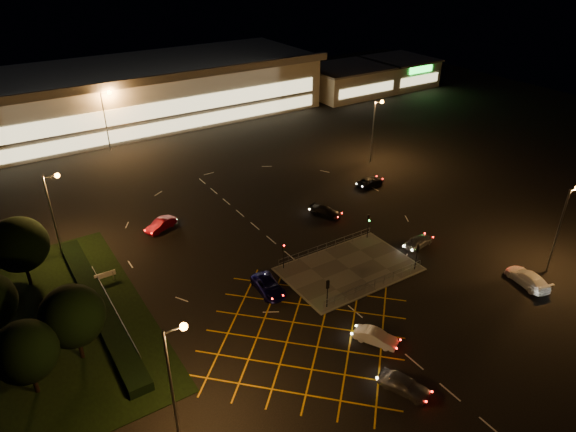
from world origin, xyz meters
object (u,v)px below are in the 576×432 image
car_right_silver (419,241)px  car_left_blue (268,286)px  car_far_dkgrey (326,212)px  signal_se (417,252)px  car_near_silver (404,384)px  car_circ_red (161,225)px  car_east_grey (370,182)px  signal_sw (328,288)px  car_approach_white (528,278)px  signal_nw (284,251)px  signal_ne (368,221)px  car_queue_white (376,337)px

car_right_silver → car_left_blue: bearing=75.0°
car_left_blue → car_far_dkgrey: 17.73m
signal_se → car_near_silver: bearing=42.2°
car_right_silver → car_circ_red: 31.52m
car_left_blue → car_east_grey: bearing=33.5°
signal_sw → signal_se: bearing=-180.0°
signal_sw → car_approach_white: 21.79m
signal_nw → signal_ne: same height
car_queue_white → car_right_silver: car_right_silver is taller
signal_nw → car_far_dkgrey: size_ratio=0.74×
car_near_silver → car_queue_white: bearing=49.8°
car_left_blue → car_far_dkgrey: (14.65, 9.99, -0.07)m
signal_se → car_far_dkgrey: signal_se is taller
car_east_grey → car_near_silver: bearing=137.7°
signal_nw → car_right_silver: size_ratio=0.77×
signal_ne → car_right_silver: 6.29m
car_circ_red → car_right_silver: bearing=26.1°
signal_nw → car_left_blue: (-3.50, -2.61, -1.68)m
car_left_blue → car_approach_white: car_approach_white is taller
car_far_dkgrey → car_approach_white: (8.95, -23.61, 0.14)m
car_circ_red → signal_se: bearing=16.7°
signal_nw → car_approach_white: size_ratio=0.61×
car_near_silver → car_queue_white: 5.80m
car_near_silver → signal_sw: bearing=63.0°
signal_sw → signal_ne: bearing=-146.4°
car_east_grey → car_approach_white: bearing=170.2°
car_circ_red → car_approach_white: 42.63m
car_near_silver → car_left_blue: 17.41m
signal_sw → signal_se: same height
signal_sw → car_circ_red: 25.02m
car_far_dkgrey → signal_ne: bearing=-109.1°
signal_ne → car_near_silver: bearing=-123.4°
signal_se → car_far_dkgrey: 15.49m
signal_nw → car_right_silver: 16.65m
signal_se → car_approach_white: signal_se is taller
signal_sw → car_circ_red: signal_sw is taller
signal_se → car_right_silver: signal_se is taller
car_left_blue → car_queue_white: bearing=-65.2°
car_queue_white → car_near_silver: bearing=-138.2°
signal_nw → car_circ_red: (-8.30, 15.56, -1.67)m
car_left_blue → car_approach_white: size_ratio=0.95×
car_queue_white → car_east_grey: (21.37, 25.69, -0.04)m
car_near_silver → signal_nw: bearing=65.1°
car_far_dkgrey → signal_se: bearing=-112.5°
signal_se → car_approach_white: size_ratio=0.61×
signal_se → car_east_grey: bearing=-117.6°
signal_sw → signal_ne: size_ratio=1.00×
signal_nw → car_left_blue: size_ratio=0.64×
car_queue_white → car_approach_white: car_approach_white is taller
car_queue_white → car_right_silver: 17.98m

